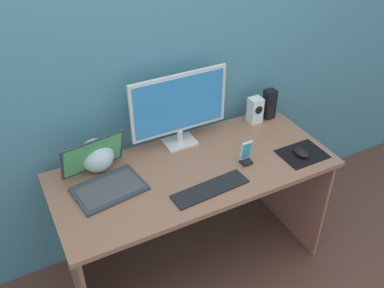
% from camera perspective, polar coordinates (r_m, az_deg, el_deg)
% --- Properties ---
extents(ground_plane, '(8.00, 8.00, 0.00)m').
position_cam_1_polar(ground_plane, '(2.81, 0.25, -15.36)').
color(ground_plane, brown).
extents(wall_back, '(6.00, 0.04, 2.50)m').
position_cam_1_polar(wall_back, '(2.33, -4.36, 11.94)').
color(wall_back, teal).
rests_on(wall_back, ground_plane).
extents(desk, '(1.51, 0.66, 0.75)m').
position_cam_1_polar(desk, '(2.37, 0.29, -6.12)').
color(desk, '#9A674D').
rests_on(desk, ground_plane).
extents(monitor, '(0.57, 0.14, 0.44)m').
position_cam_1_polar(monitor, '(2.33, -1.72, 4.98)').
color(monitor, silver).
rests_on(monitor, desk).
extents(speaker_right, '(0.07, 0.07, 0.19)m').
position_cam_1_polar(speaker_right, '(2.69, 10.31, 5.29)').
color(speaker_right, black).
rests_on(speaker_right, desk).
extents(speaker_near_monitor, '(0.08, 0.08, 0.16)m').
position_cam_1_polar(speaker_near_monitor, '(2.64, 8.43, 4.51)').
color(speaker_near_monitor, white).
rests_on(speaker_near_monitor, desk).
extents(laptop, '(0.38, 0.36, 0.23)m').
position_cam_1_polar(laptop, '(2.18, -11.72, -4.39)').
color(laptop, '#323B43').
rests_on(laptop, desk).
extents(fishbowl, '(0.18, 0.18, 0.18)m').
position_cam_1_polar(fishbowl, '(2.27, -12.64, -1.49)').
color(fishbowl, silver).
rests_on(fishbowl, desk).
extents(keyboard_external, '(0.41, 0.14, 0.01)m').
position_cam_1_polar(keyboard_external, '(2.14, 2.46, -6.01)').
color(keyboard_external, black).
rests_on(keyboard_external, desk).
extents(mousepad, '(0.25, 0.20, 0.00)m').
position_cam_1_polar(mousepad, '(2.45, 14.53, -1.30)').
color(mousepad, black).
rests_on(mousepad, desk).
extents(mouse, '(0.07, 0.10, 0.04)m').
position_cam_1_polar(mouse, '(2.42, 14.36, -1.11)').
color(mouse, black).
rests_on(mouse, mousepad).
extents(phone_in_dock, '(0.06, 0.05, 0.14)m').
position_cam_1_polar(phone_in_dock, '(2.30, 7.23, -1.55)').
color(phone_in_dock, black).
rests_on(phone_in_dock, desk).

